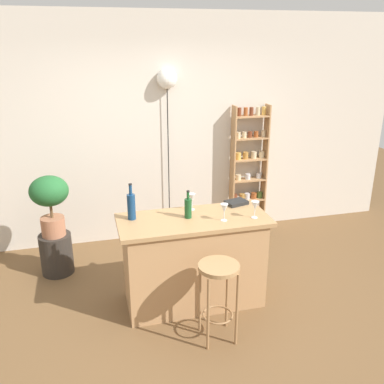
# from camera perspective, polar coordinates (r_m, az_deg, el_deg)

# --- Properties ---
(ground) EXTENTS (12.00, 12.00, 0.00)m
(ground) POSITION_cam_1_polar(r_m,az_deg,el_deg) (4.16, 1.30, -16.61)
(ground) COLOR brown
(back_wall) EXTENTS (6.40, 0.10, 2.80)m
(back_wall) POSITION_cam_1_polar(r_m,az_deg,el_deg) (5.35, -4.34, 8.28)
(back_wall) COLOR beige
(back_wall) RESTS_ON ground
(kitchen_counter) EXTENTS (1.42, 0.61, 0.90)m
(kitchen_counter) POSITION_cam_1_polar(r_m,az_deg,el_deg) (4.16, 0.20, -9.19)
(kitchen_counter) COLOR tan
(kitchen_counter) RESTS_ON ground
(bar_stool) EXTENTS (0.35, 0.35, 0.72)m
(bar_stool) POSITION_cam_1_polar(r_m,az_deg,el_deg) (3.64, 3.58, -12.27)
(bar_stool) COLOR #997047
(bar_stool) RESTS_ON ground
(spice_shelf) EXTENTS (0.47, 0.17, 1.69)m
(spice_shelf) POSITION_cam_1_polar(r_m,az_deg,el_deg) (5.66, 7.64, 3.04)
(spice_shelf) COLOR tan
(spice_shelf) RESTS_ON ground
(plant_stool) EXTENTS (0.35, 0.35, 0.46)m
(plant_stool) POSITION_cam_1_polar(r_m,az_deg,el_deg) (4.98, -17.76, -7.91)
(plant_stool) COLOR #2D2823
(plant_stool) RESTS_ON ground
(potted_plant) EXTENTS (0.41, 0.37, 0.67)m
(potted_plant) POSITION_cam_1_polar(r_m,az_deg,el_deg) (4.72, -18.59, -0.88)
(potted_plant) COLOR #A86B4C
(potted_plant) RESTS_ON plant_stool
(bottle_olive_oil) EXTENTS (0.08, 0.08, 0.35)m
(bottle_olive_oil) POSITION_cam_1_polar(r_m,az_deg,el_deg) (3.93, -8.17, -1.86)
(bottle_olive_oil) COLOR navy
(bottle_olive_oil) RESTS_ON kitchen_counter
(bottle_spirits_clear) EXTENTS (0.07, 0.07, 0.27)m
(bottle_spirits_clear) POSITION_cam_1_polar(r_m,az_deg,el_deg) (3.93, -0.53, -2.11)
(bottle_spirits_clear) COLOR #194C23
(bottle_spirits_clear) RESTS_ON kitchen_counter
(wine_glass_left) EXTENTS (0.07, 0.07, 0.16)m
(wine_glass_left) POSITION_cam_1_polar(r_m,az_deg,el_deg) (3.87, 4.36, -2.26)
(wine_glass_left) COLOR silver
(wine_glass_left) RESTS_ON kitchen_counter
(wine_glass_center) EXTENTS (0.07, 0.07, 0.16)m
(wine_glass_center) POSITION_cam_1_polar(r_m,az_deg,el_deg) (3.97, 8.48, -1.88)
(wine_glass_center) COLOR silver
(wine_glass_center) RESTS_ON kitchen_counter
(wine_glass_right) EXTENTS (0.07, 0.07, 0.16)m
(wine_glass_right) POSITION_cam_1_polar(r_m,az_deg,el_deg) (4.11, -0.03, -0.87)
(wine_glass_right) COLOR silver
(wine_glass_right) RESTS_ON kitchen_counter
(cookbook) EXTENTS (0.24, 0.20, 0.03)m
(cookbook) POSITION_cam_1_polar(r_m,az_deg,el_deg) (4.31, 5.99, -1.40)
(cookbook) COLOR black
(cookbook) RESTS_ON kitchen_counter
(pendant_globe_light) EXTENTS (0.24, 0.24, 2.16)m
(pendant_globe_light) POSITION_cam_1_polar(r_m,az_deg,el_deg) (5.17, -3.39, 14.79)
(pendant_globe_light) COLOR black
(pendant_globe_light) RESTS_ON ground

